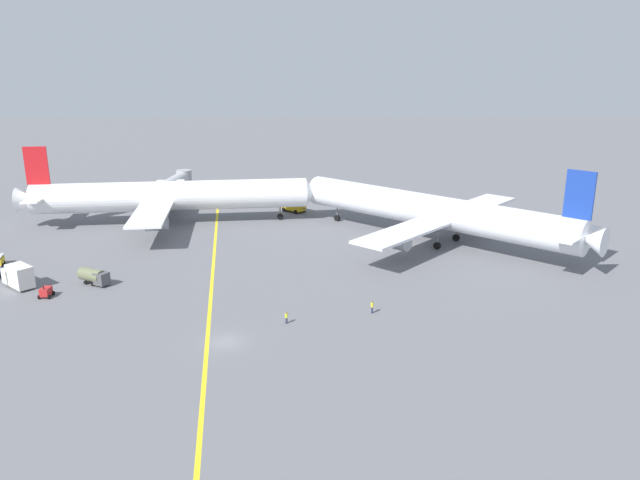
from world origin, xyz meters
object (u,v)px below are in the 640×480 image
object	(u,v)px
pushback_tug	(293,206)
gse_fuel_bowser_stubby	(94,276)
airliner_at_gate_left	(170,196)
jet_bridge	(173,183)
gse_gpu_cart_small	(46,292)
airliner_being_pushed	(432,211)
ground_crew_ramp_agent_by_cones	(372,307)
ground_crew_marshaller_foreground	(286,318)
gse_catering_truck_tall	(18,276)

from	to	relation	value
pushback_tug	gse_fuel_bowser_stubby	bearing A→B (deg)	-122.21
airliner_at_gate_left	jet_bridge	distance (m)	21.69
pushback_tug	gse_gpu_cart_small	bearing A→B (deg)	-123.87
gse_gpu_cart_small	jet_bridge	xyz separation A→B (m)	(4.83, 62.02, 3.34)
airliner_being_pushed	gse_fuel_bowser_stubby	distance (m)	59.05
gse_gpu_cart_small	ground_crew_ramp_agent_by_cones	bearing A→B (deg)	-8.11
gse_fuel_bowser_stubby	gse_gpu_cart_small	bearing A→B (deg)	-136.32
pushback_tug	ground_crew_marshaller_foreground	distance (m)	59.95
jet_bridge	gse_fuel_bowser_stubby	bearing A→B (deg)	-89.62
airliner_being_pushed	gse_gpu_cart_small	distance (m)	65.80
pushback_tug	gse_gpu_cart_small	xyz separation A→B (m)	(-33.81, -50.37, -0.41)
airliner_at_gate_left	pushback_tug	xyz separation A→B (m)	(24.83, 9.59, -4.47)
airliner_being_pushed	gse_gpu_cart_small	xyz separation A→B (m)	(-60.00, -26.55, -4.96)
ground_crew_ramp_agent_by_cones	ground_crew_marshaller_foreground	size ratio (longest dim) A/B	1.12
ground_crew_ramp_agent_by_cones	airliner_being_pushed	bearing A→B (deg)	66.71
ground_crew_marshaller_foreground	gse_gpu_cart_small	bearing A→B (deg)	164.48
gse_catering_truck_tall	airliner_being_pushed	bearing A→B (deg)	18.91
gse_gpu_cart_small	gse_catering_truck_tall	bearing A→B (deg)	144.34
gse_gpu_cart_small	jet_bridge	bearing A→B (deg)	85.54
gse_fuel_bowser_stubby	ground_crew_ramp_agent_by_cones	distance (m)	42.15
airliner_at_gate_left	pushback_tug	bearing A→B (deg)	21.11
airliner_at_gate_left	gse_gpu_cart_small	xyz separation A→B (m)	(-8.97, -40.78, -4.88)
ground_crew_ramp_agent_by_cones	gse_catering_truck_tall	bearing A→B (deg)	168.38
ground_crew_marshaller_foreground	jet_bridge	bearing A→B (deg)	112.50
airliner_at_gate_left	ground_crew_marshaller_foreground	size ratio (longest dim) A/B	38.64
gse_fuel_bowser_stubby	airliner_at_gate_left	bearing A→B (deg)	84.00
airliner_being_pushed	gse_catering_truck_tall	bearing A→B (deg)	-161.09
airliner_being_pushed	pushback_tug	size ratio (longest dim) A/B	6.91
airliner_at_gate_left	ground_crew_marshaller_foreground	xyz separation A→B (m)	(25.52, -50.36, -4.86)
airliner_being_pushed	jet_bridge	distance (m)	65.61
airliner_at_gate_left	gse_gpu_cart_small	bearing A→B (deg)	-102.41
ground_crew_ramp_agent_by_cones	ground_crew_marshaller_foreground	world-z (taller)	ground_crew_ramp_agent_by_cones
jet_bridge	ground_crew_marshaller_foreground	bearing A→B (deg)	-67.50
airliner_at_gate_left	ground_crew_ramp_agent_by_cones	world-z (taller)	airliner_at_gate_left
airliner_at_gate_left	jet_bridge	xyz separation A→B (m)	(-4.14, 21.24, -1.54)
gse_gpu_cart_small	gse_fuel_bowser_stubby	size ratio (longest dim) A/B	0.41
ground_crew_ramp_agent_by_cones	ground_crew_marshaller_foreground	distance (m)	11.68
gse_fuel_bowser_stubby	ground_crew_ramp_agent_by_cones	xyz separation A→B (m)	(40.55, -11.50, -0.41)
gse_gpu_cart_small	pushback_tug	bearing A→B (deg)	56.13
gse_gpu_cart_small	ground_crew_marshaller_foreground	distance (m)	35.80
ground_crew_ramp_agent_by_cones	jet_bridge	distance (m)	79.89
gse_gpu_cart_small	jet_bridge	size ratio (longest dim) A/B	0.10
airliner_being_pushed	ground_crew_marshaller_foreground	distance (m)	44.51
gse_catering_truck_tall	ground_crew_marshaller_foreground	world-z (taller)	gse_catering_truck_tall
pushback_tug	gse_catering_truck_tall	size ratio (longest dim) A/B	1.20
gse_fuel_bowser_stubby	ground_crew_marshaller_foreground	distance (m)	32.70
airliner_at_gate_left	gse_catering_truck_tall	bearing A→B (deg)	-111.72
pushback_tug	gse_catering_truck_tall	distance (m)	60.85
airliner_at_gate_left	gse_gpu_cart_small	distance (m)	42.04
pushback_tug	gse_fuel_bowser_stubby	world-z (taller)	pushback_tug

